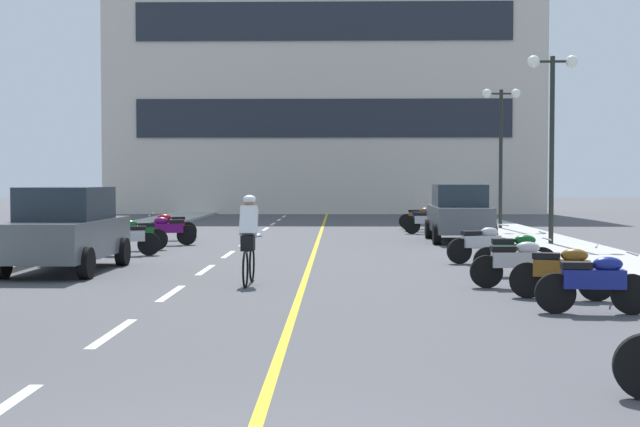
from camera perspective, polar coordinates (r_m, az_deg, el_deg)
ground_plane at (r=26.45m, az=-0.79°, el=-2.10°), size 140.00×140.00×0.00m
curb_left at (r=30.53m, az=-14.23°, el=-1.48°), size 2.40×72.00×0.12m
curb_right at (r=30.09m, az=13.26°, el=-1.52°), size 2.40×72.00×0.12m
lane_dash_1 at (r=11.90m, az=-13.12°, el=-7.45°), size 0.14×2.20×0.01m
lane_dash_2 at (r=15.76m, az=-9.51°, el=-5.06°), size 0.14×2.20×0.01m
lane_dash_3 at (r=19.68m, az=-7.34°, el=-3.60°), size 0.14×2.20×0.01m
lane_dash_4 at (r=23.63m, az=-5.90°, el=-2.62°), size 0.14×2.20×0.01m
lane_dash_5 at (r=27.59m, az=-4.87°, el=-1.92°), size 0.14×2.20×0.01m
lane_dash_6 at (r=31.56m, az=-4.10°, el=-1.40°), size 0.14×2.20×0.01m
lane_dash_7 at (r=35.54m, az=-3.51°, el=-0.99°), size 0.14×2.20×0.01m
lane_dash_8 at (r=39.52m, az=-3.03°, el=-0.67°), size 0.14×2.20×0.01m
lane_dash_9 at (r=43.51m, az=-2.64°, el=-0.40°), size 0.14×2.20×0.01m
lane_dash_10 at (r=47.49m, az=-2.32°, el=-0.18°), size 0.14×2.20×0.01m
lane_dash_11 at (r=51.48m, az=-2.05°, el=0.00°), size 0.14×2.20×0.01m
centre_line_yellow at (r=29.44m, az=-0.10°, el=-1.65°), size 0.12×66.00×0.01m
office_building at (r=53.83m, az=0.29°, el=9.75°), size 25.25×6.11×18.10m
street_lamp_mid at (r=26.77m, az=14.65°, el=6.61°), size 1.46×0.36×5.45m
street_lamp_far at (r=34.85m, az=11.52°, el=5.46°), size 1.46×0.36×5.32m
parked_car_near at (r=19.85m, az=-15.94°, el=-0.97°), size 1.98×4.23×1.82m
parked_car_mid at (r=28.74m, az=8.91°, el=0.05°), size 1.97×4.23×1.82m
motorcycle_2 at (r=13.74m, az=17.16°, el=-4.22°), size 1.70×0.60×0.92m
motorcycle_3 at (r=15.23m, az=15.26°, el=-3.58°), size 1.64×0.78×0.92m
motorcycle_4 at (r=16.65m, az=12.52°, el=-3.07°), size 1.70×0.60×0.92m
motorcycle_5 at (r=18.68m, az=12.42°, el=-2.49°), size 1.70×0.60×0.92m
motorcycle_6 at (r=21.35m, az=10.32°, el=-1.90°), size 1.67×0.69×0.92m
motorcycle_7 at (r=23.59m, az=-12.26°, el=-1.52°), size 1.69×0.63×0.92m
motorcycle_8 at (r=25.24m, az=-11.66°, el=-1.28°), size 1.64×0.79×0.92m
motorcycle_9 at (r=27.09m, az=-9.73°, el=-1.03°), size 1.69×0.63×0.92m
motorcycle_10 at (r=29.29m, az=-9.58°, el=-0.79°), size 1.69×0.64×0.92m
motorcycle_11 at (r=32.42m, az=6.91°, el=-0.48°), size 1.70×0.60×0.92m
motorcycle_12 at (r=33.99m, az=6.75°, el=-0.36°), size 1.70×0.60×0.92m
motorcycle_13 at (r=35.71m, az=6.46°, el=-0.23°), size 1.70×0.60×0.92m
cyclist_rider at (r=16.83m, az=-4.59°, el=-1.55°), size 0.42×1.77×1.71m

